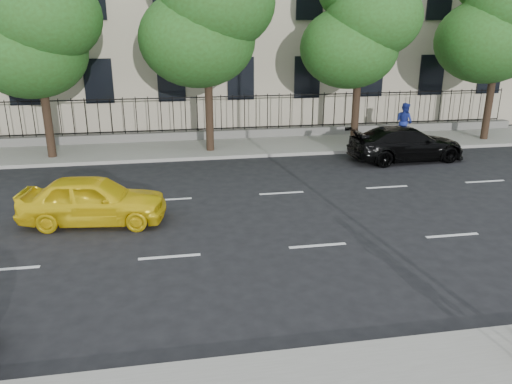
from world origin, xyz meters
TOP-DOWN VIEW (x-y plane):
  - ground at (0.00, 0.00)m, footprint 120.00×120.00m
  - far_sidewalk at (0.00, 14.00)m, footprint 60.00×4.00m
  - lane_markings at (0.00, 4.75)m, footprint 49.60×4.62m
  - iron_fence at (0.00, 15.70)m, footprint 30.00×0.50m
  - tree_b at (-8.96, 13.36)m, footprint 5.53×5.12m
  - tree_c at (-1.96, 13.36)m, footprint 5.89×5.50m
  - tree_d at (5.04, 13.36)m, footprint 5.34×4.94m
  - tree_e at (12.04, 13.36)m, footprint 5.71×5.31m
  - yellow_taxi at (-6.20, 5.29)m, footprint 4.50×2.27m
  - black_sedan at (6.38, 10.49)m, footprint 5.26×2.41m
  - pedestrian_far at (7.78, 13.67)m, footprint 1.02×1.12m

SIDE VIEW (x-z plane):
  - ground at x=0.00m, z-range 0.00..0.00m
  - lane_markings at x=0.00m, z-range 0.00..0.01m
  - far_sidewalk at x=0.00m, z-range 0.00..0.15m
  - iron_fence at x=0.00m, z-range -0.45..1.75m
  - yellow_taxi at x=-6.20m, z-range 0.00..1.47m
  - black_sedan at x=6.38m, z-range 0.00..1.49m
  - pedestrian_far at x=7.78m, z-range 0.15..2.02m
  - tree_d at x=5.04m, z-range 1.42..10.26m
  - tree_b at x=-8.96m, z-range 1.35..10.33m
  - tree_e at x=12.04m, z-range 1.47..10.93m
  - tree_c at x=-1.96m, z-range 1.51..11.31m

